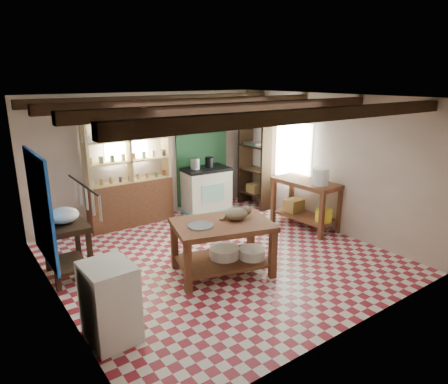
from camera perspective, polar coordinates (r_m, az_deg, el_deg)
floor at (r=6.73m, az=-0.62°, el=-9.38°), size 5.00×5.00×0.02m
ceiling at (r=6.08m, az=-0.70°, el=13.41°), size 5.00×5.00×0.02m
wall_back at (r=8.40m, az=-10.52°, el=4.96°), size 5.00×0.04×2.60m
wall_front at (r=4.56m, az=17.76°, el=-5.09°), size 5.00×0.04×2.60m
wall_left at (r=5.32m, az=-23.35°, el=-2.63°), size 0.04×5.00×2.60m
wall_right at (r=7.94m, az=14.34°, el=4.09°), size 0.04×5.00×2.60m
ceiling_beams at (r=6.09m, az=-0.69°, el=12.29°), size 5.00×3.80×0.15m
blue_wall_patch at (r=6.23m, az=-24.74°, el=-2.09°), size 0.04×1.40×1.60m
green_wall_patch at (r=8.97m, az=-3.17°, el=5.59°), size 1.30×0.04×2.30m
window_back at (r=8.12m, az=-13.81°, el=7.26°), size 0.90×0.02×0.80m
window_right at (r=8.57m, az=9.20°, el=5.93°), size 0.02×1.30×1.20m
utensil_rail at (r=4.07m, az=-19.47°, el=-0.62°), size 0.06×0.90×0.28m
pot_rack at (r=8.50m, az=-1.71°, el=11.35°), size 0.86×0.12×0.36m
shelving_unit at (r=8.05m, az=-13.40°, el=2.87°), size 1.70×0.34×2.20m
tall_rack at (r=9.09m, az=4.64°, el=4.10°), size 0.40×0.86×2.00m
work_table at (r=6.09m, az=-0.24°, el=-7.94°), size 1.64×1.31×0.81m
stove at (r=8.82m, az=-2.63°, el=0.36°), size 1.06×0.76×0.99m
prep_table at (r=6.41m, az=-21.48°, el=-7.65°), size 0.61×0.86×0.85m
white_cabinet at (r=4.81m, az=-16.00°, el=-14.91°), size 0.54×0.63×0.92m
right_counter at (r=8.02m, az=11.56°, el=-1.71°), size 0.75×1.37×0.95m
cat at (r=6.03m, az=1.84°, el=-3.15°), size 0.41×0.33×0.17m
steel_tray at (r=5.78m, az=-3.36°, el=-4.83°), size 0.47×0.47×0.02m
basin_large at (r=6.19m, az=0.05°, el=-8.64°), size 0.57×0.57×0.16m
basin_small at (r=6.20m, az=4.05°, el=-8.70°), size 0.52×0.52×0.15m
kettle_left at (r=8.56m, az=-4.16°, el=4.06°), size 0.22×0.22×0.24m
kettle_right at (r=8.72m, az=-2.10°, el=4.28°), size 0.19×0.19×0.22m
enamel_bowl at (r=6.22m, az=-21.99°, el=-3.11°), size 0.46×0.46×0.22m
white_bucket at (r=7.60m, az=13.61°, el=2.14°), size 0.33×0.33×0.31m
wicker_basket at (r=8.23m, az=9.91°, el=-1.88°), size 0.37×0.31×0.25m
yellow_tub at (r=7.79m, az=14.06°, el=-3.24°), size 0.33×0.33×0.23m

